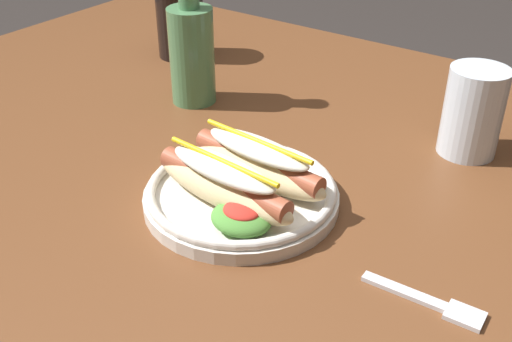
# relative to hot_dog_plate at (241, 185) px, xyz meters

# --- Properties ---
(dining_table) EXTENTS (1.49, 0.90, 0.74)m
(dining_table) POSITION_rel_hot_dog_plate_xyz_m (-0.01, 0.15, -0.12)
(dining_table) COLOR brown
(dining_table) RESTS_ON ground_plane
(hot_dog_plate) EXTENTS (0.23, 0.23, 0.08)m
(hot_dog_plate) POSITION_rel_hot_dog_plate_xyz_m (0.00, 0.00, 0.00)
(hot_dog_plate) COLOR silver
(hot_dog_plate) RESTS_ON dining_table
(fork) EXTENTS (0.12, 0.03, 0.00)m
(fork) POSITION_rel_hot_dog_plate_xyz_m (0.25, -0.03, -0.02)
(fork) COLOR silver
(fork) RESTS_ON dining_table
(soda_cup) EXTENTS (0.09, 0.09, 0.13)m
(soda_cup) POSITION_rel_hot_dog_plate_xyz_m (-0.38, 0.33, 0.04)
(soda_cup) COLOR black
(soda_cup) RESTS_ON dining_table
(water_cup) EXTENTS (0.08, 0.08, 0.12)m
(water_cup) POSITION_rel_hot_dog_plate_xyz_m (0.17, 0.28, 0.03)
(water_cup) COLOR silver
(water_cup) RESTS_ON dining_table
(glass_bottle) EXTENTS (0.07, 0.07, 0.23)m
(glass_bottle) POSITION_rel_hot_dog_plate_xyz_m (-0.24, 0.19, 0.06)
(glass_bottle) COLOR #4C7F51
(glass_bottle) RESTS_ON dining_table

